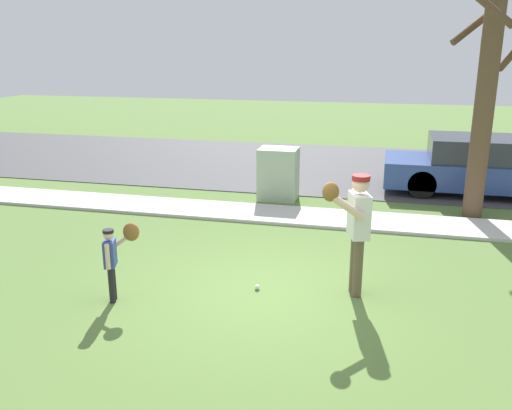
# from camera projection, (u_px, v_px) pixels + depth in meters

# --- Properties ---
(ground_plane) EXTENTS (48.00, 48.00, 0.00)m
(ground_plane) POSITION_uv_depth(u_px,v_px,m) (303.00, 219.00, 10.98)
(ground_plane) COLOR #567538
(sidewalk_strip) EXTENTS (36.00, 1.20, 0.06)m
(sidewalk_strip) POSITION_uv_depth(u_px,v_px,m) (303.00, 216.00, 11.07)
(sidewalk_strip) COLOR beige
(sidewalk_strip) RESTS_ON ground
(road_surface) EXTENTS (36.00, 6.80, 0.02)m
(road_surface) POSITION_uv_depth(u_px,v_px,m) (330.00, 166.00, 15.74)
(road_surface) COLOR #424244
(road_surface) RESTS_ON ground
(person_adult) EXTENTS (0.66, 0.78, 1.72)m
(person_adult) POSITION_uv_depth(u_px,v_px,m) (356.00, 222.00, 7.37)
(person_adult) COLOR brown
(person_adult) RESTS_ON ground
(person_child) EXTENTS (0.45, 0.51, 1.07)m
(person_child) POSITION_uv_depth(u_px,v_px,m) (116.00, 252.00, 7.31)
(person_child) COLOR black
(person_child) RESTS_ON ground
(baseball) EXTENTS (0.07, 0.07, 0.07)m
(baseball) POSITION_uv_depth(u_px,v_px,m) (257.00, 287.00, 7.80)
(baseball) COLOR white
(baseball) RESTS_ON ground
(utility_cabinet) EXTENTS (0.86, 0.70, 1.17)m
(utility_cabinet) POSITION_uv_depth(u_px,v_px,m) (278.00, 174.00, 12.28)
(utility_cabinet) COLOR #9EB293
(utility_cabinet) RESTS_ON ground
(street_tree_near) EXTENTS (1.85, 1.88, 5.21)m
(street_tree_near) POSITION_uv_depth(u_px,v_px,m) (488.00, 79.00, 10.37)
(street_tree_near) COLOR brown
(street_tree_near) RESTS_ON ground
(parked_wagon_blue) EXTENTS (4.50, 1.80, 1.33)m
(parked_wagon_blue) POSITION_uv_depth(u_px,v_px,m) (483.00, 166.00, 12.71)
(parked_wagon_blue) COLOR #2D478C
(parked_wagon_blue) RESTS_ON road_surface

